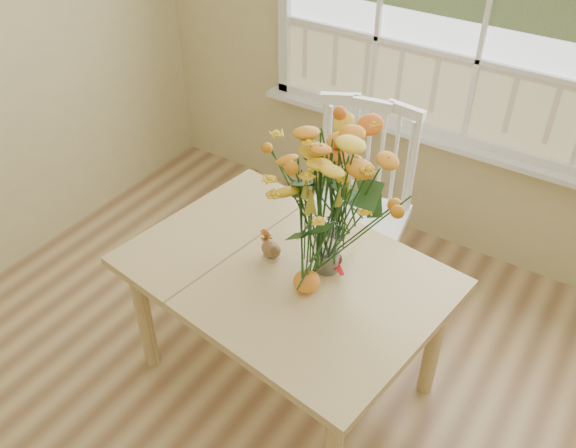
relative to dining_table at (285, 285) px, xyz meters
The scene contains 7 objects.
wall_back 1.59m from the dining_table, 79.91° to the left, with size 4.00×0.02×2.70m, color beige.
dining_table is the anchor object (origin of this frame).
windsor_chair 0.70m from the dining_table, 92.46° to the left, with size 0.57×0.55×1.06m.
flower_vase 0.46m from the dining_table, 35.48° to the left, with size 0.47×0.47×0.56m.
pumpkin 0.20m from the dining_table, 22.58° to the right, with size 0.11×0.11×0.08m, color orange.
turkey_figurine 0.16m from the dining_table, 163.60° to the left, with size 0.10×0.08×0.11m.
dark_gourd 0.23m from the dining_table, 39.42° to the left, with size 0.13×0.10×0.06m.
Camera 1 is at (0.78, -0.66, 2.35)m, focal length 38.00 mm.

